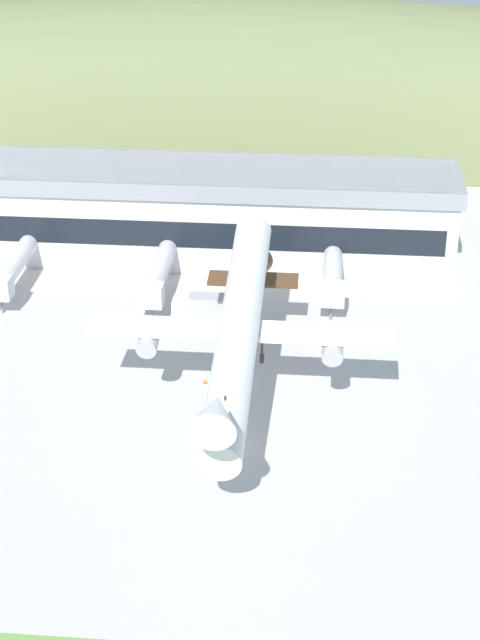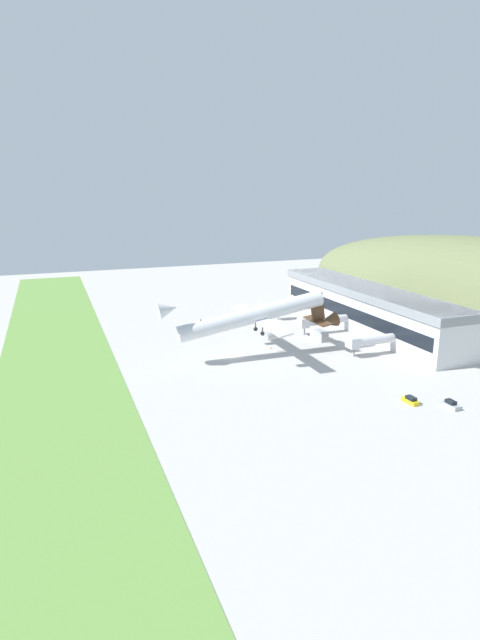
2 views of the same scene
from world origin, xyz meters
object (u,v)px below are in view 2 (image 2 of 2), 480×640
object	(u,v)px
terminal_building	(365,305)
jetway_1	(321,321)
service_car_0	(410,400)
cargo_airplane	(256,316)
fuel_truck	(319,335)
jetway_0	(292,307)
jetway_2	(368,341)
traffic_cone_0	(271,347)
service_car_1	(451,405)

from	to	relation	value
terminal_building	jetway_1	distance (m)	16.84
service_car_0	cargo_airplane	bearing A→B (deg)	-155.18
jetway_1	fuel_truck	xyz separation A→B (m)	(6.17, -3.80, -2.55)
jetway_1	service_car_0	bearing A→B (deg)	-9.68
jetway_0	service_car_0	world-z (taller)	jetway_0
jetway_0	jetway_2	bearing A→B (deg)	1.41
terminal_building	traffic_cone_0	world-z (taller)	terminal_building
jetway_1	cargo_airplane	size ratio (longest dim) A/B	0.33
cargo_airplane	fuel_truck	xyz separation A→B (m)	(-7.47, 24.01, -9.70)
jetway_2	fuel_truck	size ratio (longest dim) A/B	2.05
jetway_0	fuel_truck	bearing A→B (deg)	-8.70
jetway_0	cargo_airplane	world-z (taller)	cargo_airplane
terminal_building	jetway_2	distance (m)	28.28
jetway_0	terminal_building	bearing A→B (deg)	38.71
service_car_1	jetway_0	bearing A→B (deg)	177.72
jetway_2	traffic_cone_0	world-z (taller)	jetway_2
service_car_1	jetway_1	bearing A→B (deg)	177.17
cargo_airplane	terminal_building	bearing A→B (deg)	107.29
jetway_2	service_car_1	world-z (taller)	jetway_2
service_car_0	service_car_1	bearing A→B (deg)	52.18
jetway_1	traffic_cone_0	xyz separation A→B (m)	(8.95, -21.02, -3.71)
service_car_0	service_car_1	size ratio (longest dim) A/B	1.03
fuel_truck	jetway_2	bearing A→B (deg)	16.47
terminal_building	fuel_truck	bearing A→B (deg)	-72.73
fuel_truck	traffic_cone_0	bearing A→B (deg)	-80.83
terminal_building	cargo_airplane	bearing A→B (deg)	-72.71
cargo_airplane	fuel_truck	bearing A→B (deg)	107.30
jetway_2	traffic_cone_0	size ratio (longest dim) A/B	24.75
service_car_1	fuel_truck	size ratio (longest dim) A/B	0.55
traffic_cone_0	service_car_0	bearing A→B (deg)	14.75
terminal_building	fuel_truck	world-z (taller)	terminal_building
terminal_building	service_car_0	world-z (taller)	terminal_building
jetway_1	jetway_0	bearing A→B (deg)	179.29
cargo_airplane	service_car_1	xyz separation A→B (m)	(45.12, 24.90, -10.49)
jetway_1	jetway_2	world-z (taller)	same
jetway_1	fuel_truck	distance (m)	7.68
terminal_building	traffic_cone_0	xyz separation A→B (m)	(9.06, -37.43, -7.47)
service_car_1	fuel_truck	world-z (taller)	fuel_truck
service_car_1	traffic_cone_0	world-z (taller)	service_car_1
terminal_building	fuel_truck	distance (m)	22.08
terminal_building	traffic_cone_0	distance (m)	39.23
fuel_truck	traffic_cone_0	world-z (taller)	fuel_truck
jetway_1	jetway_2	size ratio (longest dim) A/B	1.18
jetway_1	service_car_1	world-z (taller)	jetway_1
traffic_cone_0	fuel_truck	bearing A→B (deg)	99.17
terminal_building	jetway_0	xyz separation A→B (m)	(-20.16, -16.16, -3.76)
jetway_0	service_car_0	bearing A→B (deg)	-7.26
traffic_cone_0	jetway_1	bearing A→B (deg)	113.06
jetway_2	service_car_0	distance (m)	32.32
jetway_0	jetway_1	world-z (taller)	same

